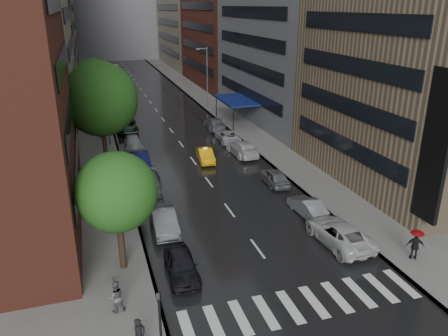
{
  "coord_description": "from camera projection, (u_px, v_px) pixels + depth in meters",
  "views": [
    {
      "loc": [
        -9.53,
        -19.12,
        15.02
      ],
      "look_at": [
        0.0,
        11.43,
        3.0
      ],
      "focal_mm": 35.0,
      "sensor_mm": 36.0,
      "label": 1
    }
  ],
  "objects": [
    {
      "name": "crosswalk",
      "position": [
        302.0,
        304.0,
        23.29
      ],
      "size": [
        13.15,
        2.8,
        0.01
      ],
      "color": "silver",
      "rests_on": "ground"
    },
    {
      "name": "awning",
      "position": [
        236.0,
        100.0,
        57.71
      ],
      "size": [
        4.0,
        8.0,
        3.12
      ],
      "color": "navy",
      "rests_on": "sidewalk_right"
    },
    {
      "name": "ped_black_umbrella",
      "position": [
        115.0,
        291.0,
        22.13
      ],
      "size": [
        0.96,
        0.98,
        2.09
      ],
      "color": "#54555A",
      "rests_on": "sidewalk_left"
    },
    {
      "name": "sidewalk_right",
      "position": [
        207.0,
        101.0,
        72.19
      ],
      "size": [
        4.0,
        140.0,
        0.15
      ],
      "primitive_type": "cube",
      "color": "gray",
      "rests_on": "ground"
    },
    {
      "name": "sidewalk_left",
      "position": [
        94.0,
        108.0,
        67.18
      ],
      "size": [
        4.0,
        140.0,
        0.15
      ],
      "primitive_type": "cube",
      "color": "gray",
      "rests_on": "ground"
    },
    {
      "name": "ground",
      "position": [
        283.0,
        284.0,
        25.02
      ],
      "size": [
        220.0,
        220.0,
        0.0
      ],
      "primitive_type": "plane",
      "color": "gray",
      "rests_on": "ground"
    },
    {
      "name": "traffic_light",
      "position": [
        160.0,
        320.0,
        18.88
      ],
      "size": [
        0.18,
        0.15,
        3.45
      ],
      "color": "black",
      "rests_on": "sidewalk_left"
    },
    {
      "name": "building_far",
      "position": [
        113.0,
        1.0,
        124.86
      ],
      "size": [
        40.0,
        14.0,
        32.0
      ],
      "primitive_type": "cube",
      "color": "slate",
      "rests_on": "ground"
    },
    {
      "name": "buildings_right",
      "position": [
        229.0,
        4.0,
        74.59
      ],
      "size": [
        8.05,
        109.1,
        36.0
      ],
      "color": "#937A5B",
      "rests_on": "ground"
    },
    {
      "name": "street_lamp_right",
      "position": [
        207.0,
        76.0,
        65.67
      ],
      "size": [
        1.74,
        0.22,
        9.0
      ],
      "color": "gray",
      "rests_on": "sidewalk_right"
    },
    {
      "name": "tree_near",
      "position": [
        117.0,
        192.0,
        24.65
      ],
      "size": [
        4.65,
        4.65,
        7.41
      ],
      "color": "#382619",
      "rests_on": "ground"
    },
    {
      "name": "tree_far",
      "position": [
        96.0,
        84.0,
        50.11
      ],
      "size": [
        5.86,
        5.86,
        9.34
      ],
      "color": "#382619",
      "rests_on": "ground"
    },
    {
      "name": "taxi",
      "position": [
        205.0,
        155.0,
        44.28
      ],
      "size": [
        1.77,
        4.18,
        1.34
      ],
      "primitive_type": "imported",
      "rotation": [
        0.0,
        0.0,
        -0.09
      ],
      "color": "#FFB70D",
      "rests_on": "ground"
    },
    {
      "name": "parked_cars_left",
      "position": [
        142.0,
        165.0,
        41.31
      ],
      "size": [
        2.58,
        37.25,
        1.54
      ],
      "color": "black",
      "rests_on": "ground"
    },
    {
      "name": "road",
      "position": [
        152.0,
        105.0,
        69.71
      ],
      "size": [
        14.0,
        140.0,
        0.01
      ],
      "primitive_type": "cube",
      "color": "black",
      "rests_on": "ground"
    },
    {
      "name": "ped_red_umbrella",
      "position": [
        416.0,
        242.0,
        26.8
      ],
      "size": [
        1.13,
        0.92,
        2.01
      ],
      "color": "black",
      "rests_on": "sidewalk_right"
    },
    {
      "name": "parked_cars_right",
      "position": [
        257.0,
        161.0,
        42.39
      ],
      "size": [
        2.87,
        35.34,
        1.56
      ],
      "color": "silver",
      "rests_on": "ground"
    },
    {
      "name": "street_lamp_left",
      "position": [
        107.0,
        103.0,
        47.97
      ],
      "size": [
        1.74,
        0.22,
        9.0
      ],
      "color": "gray",
      "rests_on": "sidewalk_left"
    },
    {
      "name": "tree_mid",
      "position": [
        100.0,
        99.0,
        38.35
      ],
      "size": [
        6.58,
        6.58,
        10.49
      ],
      "color": "#382619",
      "rests_on": "ground"
    }
  ]
}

